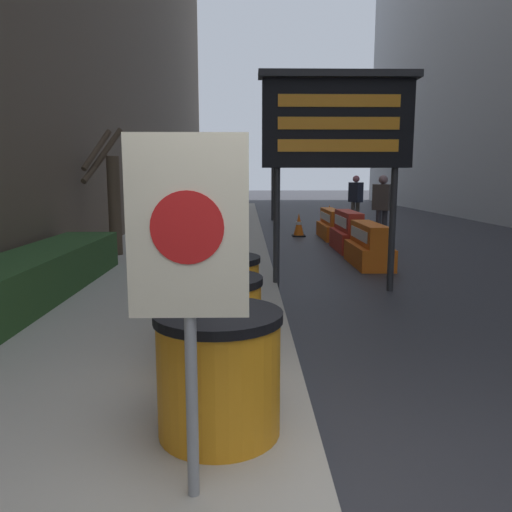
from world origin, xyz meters
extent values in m
cube|color=#284C23|center=(-3.29, 4.10, 0.44)|extent=(0.90, 5.83, 0.60)
cylinder|color=#4C3D2D|center=(-3.17, 8.20, 1.14)|extent=(0.26, 0.26, 2.01)
cylinder|color=#4C3D2D|center=(-3.53, 8.40, 2.28)|extent=(0.47, 0.84, 0.91)
cylinder|color=#4C3D2D|center=(-3.40, 8.51, 2.24)|extent=(0.69, 0.60, 1.06)
cylinder|color=#4C3D2D|center=(-3.58, 8.36, 1.93)|extent=(0.35, 0.91, 0.70)
cylinder|color=orange|center=(-0.63, 0.89, 0.50)|extent=(0.77, 0.77, 0.73)
cylinder|color=black|center=(-0.63, 0.89, 0.90)|extent=(0.80, 0.80, 0.06)
cylinder|color=orange|center=(-0.72, 1.95, 0.50)|extent=(0.77, 0.77, 0.73)
cylinder|color=black|center=(-0.72, 1.95, 0.90)|extent=(0.80, 0.80, 0.06)
cylinder|color=orange|center=(-0.72, 3.02, 0.50)|extent=(0.77, 0.77, 0.73)
cylinder|color=black|center=(-0.72, 3.02, 0.90)|extent=(0.80, 0.80, 0.06)
cylinder|color=gray|center=(-0.73, 0.25, 0.83)|extent=(0.06, 0.06, 1.38)
cube|color=beige|center=(-0.73, 0.23, 1.51)|extent=(0.57, 0.04, 0.86)
cylinder|color=red|center=(-0.73, 0.21, 1.51)|extent=(0.34, 0.01, 0.34)
cylinder|color=#28282B|center=(-0.01, 5.40, 0.94)|extent=(0.10, 0.10, 1.87)
cylinder|color=#28282B|center=(1.75, 5.40, 0.94)|extent=(0.10, 0.10, 1.87)
cube|color=black|center=(0.87, 5.40, 2.50)|extent=(2.20, 0.24, 1.26)
cube|color=#28282B|center=(0.87, 5.33, 3.18)|extent=(2.32, 0.34, 0.10)
cube|color=orange|center=(0.87, 5.27, 2.82)|extent=(1.76, 0.02, 0.18)
cube|color=orange|center=(0.87, 5.27, 2.50)|extent=(1.76, 0.02, 0.18)
cube|color=orange|center=(0.87, 5.27, 2.19)|extent=(1.76, 0.02, 0.18)
cube|color=orange|center=(1.95, 7.61, 0.21)|extent=(0.65, 1.72, 0.42)
cube|color=orange|center=(1.95, 7.61, 0.63)|extent=(0.39, 1.72, 0.42)
cube|color=white|center=(1.74, 7.61, 0.63)|extent=(0.02, 1.37, 0.21)
cube|color=red|center=(1.95, 9.67, 0.23)|extent=(0.60, 1.74, 0.47)
cube|color=red|center=(1.95, 9.67, 0.70)|extent=(0.36, 1.74, 0.47)
cube|color=white|center=(1.76, 9.67, 0.70)|extent=(0.02, 1.39, 0.23)
cube|color=orange|center=(1.95, 12.01, 0.20)|extent=(0.58, 2.00, 0.41)
cube|color=orange|center=(1.95, 12.01, 0.61)|extent=(0.35, 2.00, 0.41)
cube|color=white|center=(1.76, 12.01, 0.61)|extent=(0.02, 1.60, 0.20)
cube|color=black|center=(1.06, 12.46, 0.02)|extent=(0.38, 0.38, 0.04)
cone|color=orange|center=(1.06, 12.46, 0.36)|extent=(0.30, 0.30, 0.64)
cylinder|color=white|center=(1.06, 12.46, 0.39)|extent=(0.17, 0.17, 0.09)
cube|color=black|center=(2.36, 14.93, 0.02)|extent=(0.44, 0.44, 0.04)
cone|color=orange|center=(2.36, 14.93, 0.41)|extent=(0.35, 0.35, 0.75)
cylinder|color=white|center=(2.36, 14.93, 0.45)|extent=(0.20, 0.20, 0.10)
cube|color=black|center=(2.16, 14.70, 0.02)|extent=(0.32, 0.32, 0.04)
cone|color=orange|center=(2.16, 14.70, 0.30)|extent=(0.25, 0.25, 0.53)
cylinder|color=white|center=(2.16, 14.70, 0.33)|extent=(0.15, 0.15, 0.07)
cylinder|color=#2D2D30|center=(0.57, 17.87, 1.94)|extent=(0.12, 0.12, 3.88)
cube|color=#23281E|center=(0.57, 17.71, 3.46)|extent=(0.28, 0.28, 0.84)
sphere|color=red|center=(0.57, 17.56, 3.74)|extent=(0.15, 0.15, 0.15)
sphere|color=#392C06|center=(0.57, 17.56, 3.46)|extent=(0.15, 0.15, 0.15)
sphere|color=black|center=(0.57, 17.56, 3.18)|extent=(0.15, 0.15, 0.15)
cylinder|color=#333338|center=(3.04, 11.06, 0.43)|extent=(0.14, 0.14, 0.86)
cylinder|color=#333338|center=(3.20, 11.06, 0.43)|extent=(0.14, 0.14, 0.86)
cube|color=#47423D|center=(3.12, 11.06, 1.20)|extent=(0.54, 0.52, 0.68)
sphere|color=#816365|center=(3.12, 11.06, 1.66)|extent=(0.24, 0.24, 0.24)
cylinder|color=#514C42|center=(3.24, 15.26, 0.43)|extent=(0.14, 0.14, 0.86)
cylinder|color=#514C42|center=(3.40, 15.26, 0.43)|extent=(0.14, 0.14, 0.86)
cube|color=#232838|center=(3.32, 15.26, 1.20)|extent=(0.47, 0.54, 0.68)
sphere|color=#B76672|center=(3.32, 15.26, 1.66)|extent=(0.24, 0.24, 0.24)
camera|label=1|loc=(-0.46, -2.09, 1.75)|focal=35.00mm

